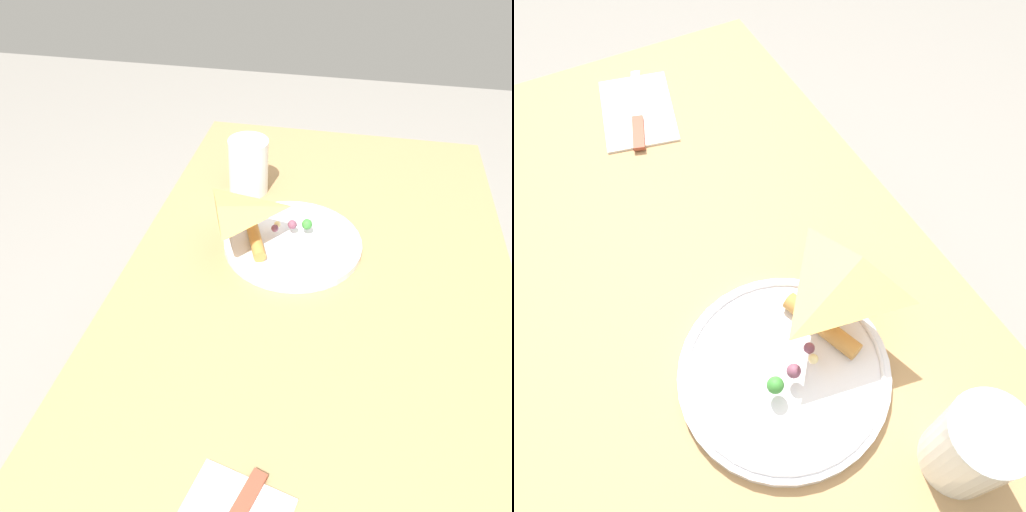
# 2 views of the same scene
# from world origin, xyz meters

# --- Properties ---
(ground_plane) EXTENTS (6.00, 6.00, 0.00)m
(ground_plane) POSITION_xyz_m (0.00, 0.00, 0.00)
(ground_plane) COLOR gray
(dining_table) EXTENTS (1.27, 0.71, 0.73)m
(dining_table) POSITION_xyz_m (0.00, 0.00, 0.62)
(dining_table) COLOR #A87F51
(dining_table) RESTS_ON ground_plane
(plate_pizza) EXTENTS (0.27, 0.27, 0.05)m
(plate_pizza) POSITION_xyz_m (-0.12, -0.06, 0.74)
(plate_pizza) COLOR white
(plate_pizza) RESTS_ON dining_table
(milk_glass) EXTENTS (0.09, 0.09, 0.12)m
(milk_glass) POSITION_xyz_m (-0.30, -0.19, 0.78)
(milk_glass) COLOR white
(milk_glass) RESTS_ON dining_table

